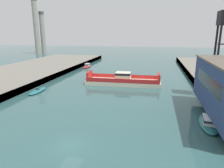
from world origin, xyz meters
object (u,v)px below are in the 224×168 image
smokestack_distant_a (36,25)px  moored_boat_mid_left (38,91)px  chain_ferry (123,81)px  moored_boat_near_left (87,66)px  moored_boat_near_right (209,122)px  smokestack_distant_b (43,31)px

smokestack_distant_a → moored_boat_mid_left: bearing=-58.2°
chain_ferry → moored_boat_near_left: bearing=127.4°
chain_ferry → moored_boat_near_right: bearing=-53.2°
moored_boat_near_right → smokestack_distant_a: 132.25m
smokestack_distant_a → smokestack_distant_b: (1.83, 4.63, -4.17)m
chain_ferry → moored_boat_near_right: (17.10, -22.86, -0.46)m
moored_boat_near_left → smokestack_distant_a: bearing=137.5°
moored_boat_mid_left → smokestack_distant_b: bearing=119.5°
chain_ferry → moored_boat_near_right: chain_ferry is taller
moored_boat_near_left → moored_boat_mid_left: moored_boat_near_left is taller
moored_boat_near_right → moored_boat_mid_left: (-36.22, 11.12, -0.33)m
moored_boat_near_left → moored_boat_mid_left: size_ratio=1.02×
moored_boat_near_left → smokestack_distant_a: size_ratio=0.20×
moored_boat_near_right → moored_boat_mid_left: moored_boat_near_right is taller
moored_boat_mid_left → moored_boat_near_right: bearing=-17.1°
moored_boat_near_left → smokestack_distant_a: smokestack_distant_a is taller
moored_boat_near_left → moored_boat_near_right: (36.43, -48.13, 0.00)m
chain_ferry → moored_boat_near_left: (-19.33, 25.27, -0.46)m
smokestack_distant_a → smokestack_distant_b: size_ratio=1.29×
chain_ferry → smokestack_distant_a: bearing=134.4°
chain_ferry → smokestack_distant_b: (-69.92, 77.91, 14.15)m
moored_boat_near_left → smokestack_distant_a: (-52.41, 48.02, 18.78)m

